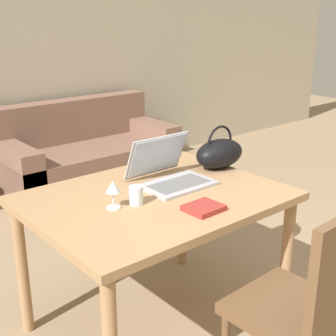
% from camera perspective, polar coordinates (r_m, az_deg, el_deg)
% --- Properties ---
extents(dining_table, '(1.22, 0.94, 0.76)m').
position_cam_1_polar(dining_table, '(2.34, -1.53, -5.29)').
color(dining_table, '#A87F56').
rests_on(dining_table, ground_plane).
extents(chair, '(0.45, 0.45, 0.94)m').
position_cam_1_polar(chair, '(2.01, 16.80, -15.35)').
color(chair, brown).
rests_on(chair, ground_plane).
extents(couch, '(1.64, 0.80, 0.82)m').
position_cam_1_polar(couch, '(4.52, -9.89, 1.15)').
color(couch, '#7F5B4C').
rests_on(couch, ground_plane).
extents(laptop, '(0.37, 0.35, 0.24)m').
position_cam_1_polar(laptop, '(2.45, 0.00, -0.31)').
color(laptop, '#ADADB2').
rests_on(laptop, dining_table).
extents(drinking_glass, '(0.07, 0.07, 0.09)m').
position_cam_1_polar(drinking_glass, '(2.18, -3.91, -3.33)').
color(drinking_glass, silver).
rests_on(drinking_glass, dining_table).
extents(wine_glass, '(0.07, 0.07, 0.13)m').
position_cam_1_polar(wine_glass, '(2.13, -6.74, -2.52)').
color(wine_glass, silver).
rests_on(wine_glass, dining_table).
extents(handbag, '(0.32, 0.19, 0.25)m').
position_cam_1_polar(handbag, '(2.69, 6.29, 1.83)').
color(handbag, black).
rests_on(handbag, dining_table).
extents(book, '(0.16, 0.15, 0.02)m').
position_cam_1_polar(book, '(2.13, 4.38, -4.88)').
color(book, maroon).
rests_on(book, dining_table).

